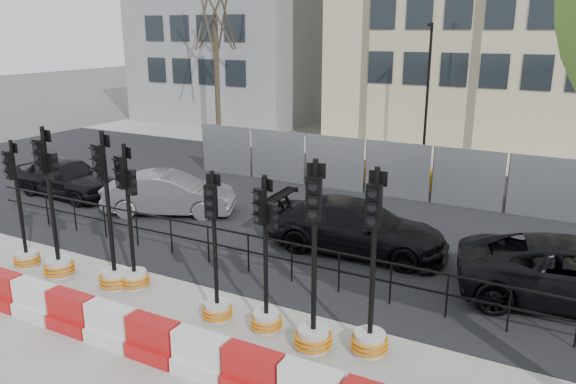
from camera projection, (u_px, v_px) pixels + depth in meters
The scene contains 21 objects.
ground at pixel (221, 291), 12.78m from camera, with size 120.00×120.00×0.00m, color #51514C.
sidewalk_near at pixel (126, 356), 10.25m from camera, with size 40.00×6.00×0.02m, color gray.
road at pixel (342, 208), 18.68m from camera, with size 40.00×14.00×0.03m, color black.
sidewalk_far at pixel (418, 156), 26.28m from camera, with size 40.00×4.00×0.02m, color gray.
building_grey at pixel (236, 8), 35.78m from camera, with size 11.00×9.06×14.00m.
kerb_railing at pixel (248, 246), 13.60m from camera, with size 18.00×0.04×1.00m.
heras_fencing at pixel (372, 171), 20.86m from camera, with size 14.33×1.72×2.00m.
lamp_post_far at pixel (428, 89), 24.29m from camera, with size 0.12×0.56×6.00m.
tree_bare_far at pixel (215, 11), 29.03m from camera, with size 2.00×2.00×9.00m.
barrier_row at pixel (132, 334), 10.32m from camera, with size 12.55×0.50×0.80m.
traffic_signal_a at pixel (24, 242), 13.92m from camera, with size 0.64×0.64×3.24m.
traffic_signal_b at pixel (56, 243), 13.31m from camera, with size 0.72×0.72×3.66m.
traffic_signal_c at pixel (113, 258), 12.74m from camera, with size 0.72×0.72×3.67m.
traffic_signal_d at pixel (132, 255), 12.74m from camera, with size 0.67×0.67×3.39m.
traffic_signal_e at pixel (216, 291), 11.36m from camera, with size 0.62×0.62×3.16m.
traffic_signal_f at pixel (266, 296), 10.91m from camera, with size 0.63×0.63×3.19m.
traffic_signal_g at pixel (313, 314), 10.25m from camera, with size 0.72×0.72×3.65m.
traffic_signal_h at pixel (370, 318), 10.14m from camera, with size 0.70×0.70×3.54m.
car_a at pixel (67, 177), 19.82m from camera, with size 4.27×1.88×1.43m, color black.
car_b at pixel (170, 194), 17.96m from camera, with size 4.34×3.04×1.36m, color #56565B.
car_c at pixel (357, 227), 14.87m from camera, with size 4.91×2.22×1.40m, color black.
Camera 1 is at (6.91, -9.49, 5.76)m, focal length 35.00 mm.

